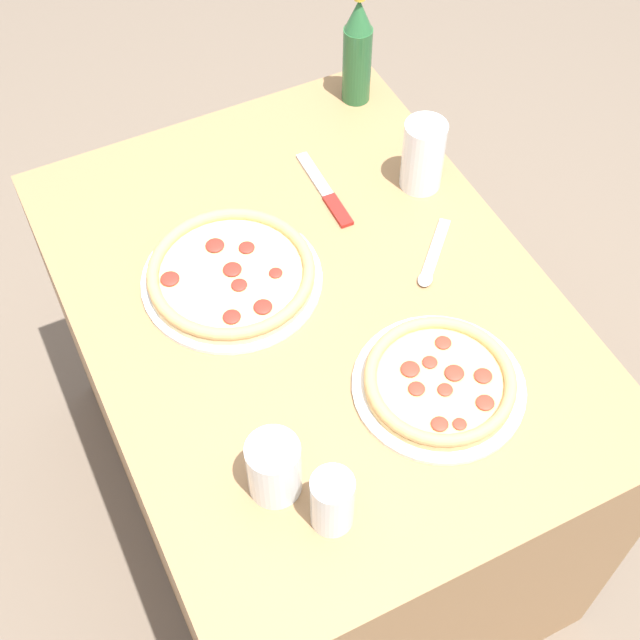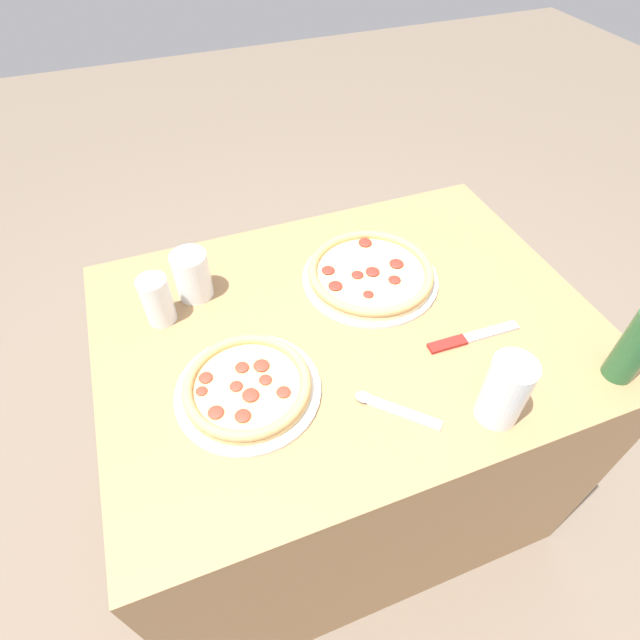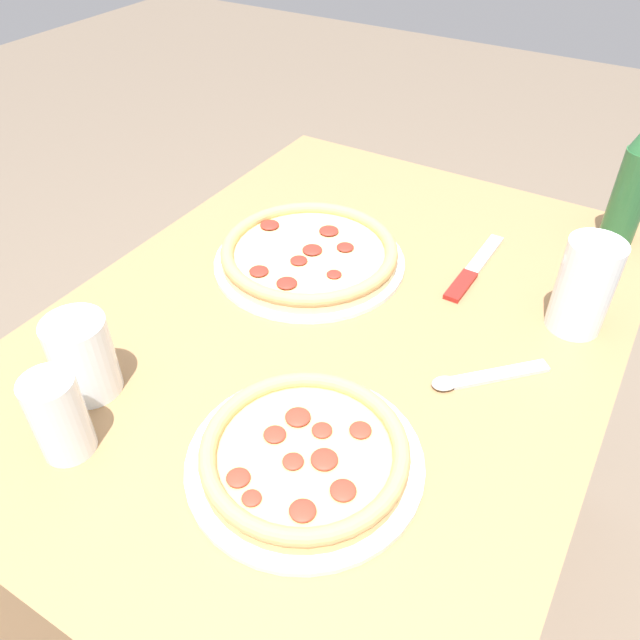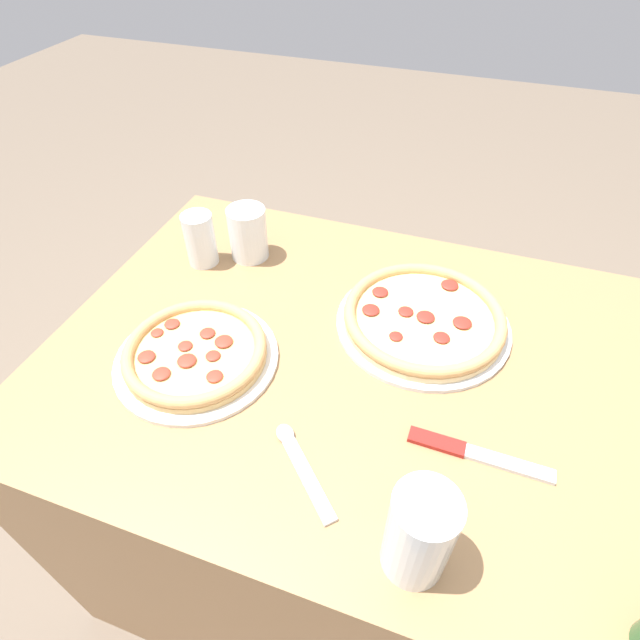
{
  "view_description": "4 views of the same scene",
  "coord_description": "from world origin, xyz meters",
  "px_view_note": "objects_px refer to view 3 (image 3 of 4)",
  "views": [
    {
      "loc": [
        -0.86,
        0.41,
        1.97
      ],
      "look_at": [
        -0.09,
        0.03,
        0.82
      ],
      "focal_mm": 50.0,
      "sensor_mm": 36.0,
      "label": 1
    },
    {
      "loc": [
        -0.32,
        -0.67,
        1.55
      ],
      "look_at": [
        -0.07,
        0.0,
        0.79
      ],
      "focal_mm": 28.0,
      "sensor_mm": 36.0,
      "label": 2
    },
    {
      "loc": [
        -0.63,
        -0.35,
        1.36
      ],
      "look_at": [
        -0.08,
        -0.02,
        0.82
      ],
      "focal_mm": 35.0,
      "sensor_mm": 36.0,
      "label": 3
    },
    {
      "loc": [
        0.14,
        -0.57,
        1.41
      ],
      "look_at": [
        -0.06,
        -0.01,
        0.83
      ],
      "focal_mm": 28.0,
      "sensor_mm": 36.0,
      "label": 4
    }
  ],
  "objects_px": {
    "pizza_veggie": "(305,454)",
    "glass_lemonade": "(583,291)",
    "glass_iced_tea": "(83,358)",
    "pizza_salami": "(309,254)",
    "knife": "(473,270)",
    "spoon": "(478,378)",
    "glass_cola": "(59,418)",
    "beer_bottle": "(635,180)"
  },
  "relations": [
    {
      "from": "glass_lemonade",
      "to": "beer_bottle",
      "type": "relative_size",
      "value": 0.59
    },
    {
      "from": "spoon",
      "to": "glass_lemonade",
      "type": "bearing_deg",
      "value": -23.81
    },
    {
      "from": "glass_iced_tea",
      "to": "glass_cola",
      "type": "bearing_deg",
      "value": -148.35
    },
    {
      "from": "glass_cola",
      "to": "spoon",
      "type": "height_order",
      "value": "glass_cola"
    },
    {
      "from": "glass_lemonade",
      "to": "beer_bottle",
      "type": "bearing_deg",
      "value": -1.41
    },
    {
      "from": "pizza_salami",
      "to": "glass_lemonade",
      "type": "distance_m",
      "value": 0.43
    },
    {
      "from": "pizza_salami",
      "to": "spoon",
      "type": "distance_m",
      "value": 0.36
    },
    {
      "from": "glass_iced_tea",
      "to": "beer_bottle",
      "type": "bearing_deg",
      "value": -35.3
    },
    {
      "from": "beer_bottle",
      "to": "glass_iced_tea",
      "type": "bearing_deg",
      "value": 144.7
    },
    {
      "from": "pizza_salami",
      "to": "glass_cola",
      "type": "height_order",
      "value": "glass_cola"
    },
    {
      "from": "glass_cola",
      "to": "knife",
      "type": "distance_m",
      "value": 0.66
    },
    {
      "from": "glass_iced_tea",
      "to": "glass_lemonade",
      "type": "distance_m",
      "value": 0.69
    },
    {
      "from": "spoon",
      "to": "glass_cola",
      "type": "bearing_deg",
      "value": 133.34
    },
    {
      "from": "glass_iced_tea",
      "to": "glass_lemonade",
      "type": "height_order",
      "value": "glass_lemonade"
    },
    {
      "from": "pizza_veggie",
      "to": "knife",
      "type": "xyz_separation_m",
      "value": [
        0.47,
        -0.03,
        -0.01
      ]
    },
    {
      "from": "glass_lemonade",
      "to": "spoon",
      "type": "relative_size",
      "value": 1.06
    },
    {
      "from": "pizza_veggie",
      "to": "glass_iced_tea",
      "type": "bearing_deg",
      "value": 97.47
    },
    {
      "from": "glass_lemonade",
      "to": "spoon",
      "type": "xyz_separation_m",
      "value": [
        -0.18,
        0.08,
        -0.06
      ]
    },
    {
      "from": "pizza_veggie",
      "to": "glass_lemonade",
      "type": "bearing_deg",
      "value": -26.37
    },
    {
      "from": "pizza_veggie",
      "to": "spoon",
      "type": "height_order",
      "value": "pizza_veggie"
    },
    {
      "from": "glass_cola",
      "to": "knife",
      "type": "relative_size",
      "value": 0.54
    },
    {
      "from": "pizza_salami",
      "to": "glass_lemonade",
      "type": "bearing_deg",
      "value": -81.24
    },
    {
      "from": "glass_lemonade",
      "to": "pizza_salami",
      "type": "bearing_deg",
      "value": 98.76
    },
    {
      "from": "beer_bottle",
      "to": "knife",
      "type": "xyz_separation_m",
      "value": [
        -0.22,
        0.18,
        -0.11
      ]
    },
    {
      "from": "pizza_veggie",
      "to": "glass_lemonade",
      "type": "relative_size",
      "value": 1.95
    },
    {
      "from": "glass_iced_tea",
      "to": "beer_bottle",
      "type": "distance_m",
      "value": 0.9
    },
    {
      "from": "glass_lemonade",
      "to": "knife",
      "type": "bearing_deg",
      "value": 72.67
    },
    {
      "from": "pizza_salami",
      "to": "beer_bottle",
      "type": "distance_m",
      "value": 0.55
    },
    {
      "from": "pizza_salami",
      "to": "knife",
      "type": "height_order",
      "value": "pizza_salami"
    },
    {
      "from": "beer_bottle",
      "to": "knife",
      "type": "height_order",
      "value": "beer_bottle"
    },
    {
      "from": "pizza_salami",
      "to": "beer_bottle",
      "type": "relative_size",
      "value": 1.31
    },
    {
      "from": "pizza_salami",
      "to": "beer_bottle",
      "type": "height_order",
      "value": "beer_bottle"
    },
    {
      "from": "glass_iced_tea",
      "to": "spoon",
      "type": "xyz_separation_m",
      "value": [
        0.28,
        -0.43,
        -0.05
      ]
    },
    {
      "from": "glass_iced_tea",
      "to": "glass_lemonade",
      "type": "bearing_deg",
      "value": -48.34
    },
    {
      "from": "glass_cola",
      "to": "spoon",
      "type": "relative_size",
      "value": 0.83
    },
    {
      "from": "beer_bottle",
      "to": "pizza_salami",
      "type": "bearing_deg",
      "value": 128.88
    },
    {
      "from": "glass_cola",
      "to": "pizza_salami",
      "type": "bearing_deg",
      "value": -5.26
    },
    {
      "from": "knife",
      "to": "spoon",
      "type": "height_order",
      "value": "spoon"
    },
    {
      "from": "glass_cola",
      "to": "pizza_veggie",
      "type": "bearing_deg",
      "value": -64.02
    },
    {
      "from": "pizza_veggie",
      "to": "glass_iced_tea",
      "type": "relative_size",
      "value": 2.49
    },
    {
      "from": "pizza_veggie",
      "to": "knife",
      "type": "relative_size",
      "value": 1.33
    },
    {
      "from": "pizza_salami",
      "to": "glass_lemonade",
      "type": "relative_size",
      "value": 2.21
    }
  ]
}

